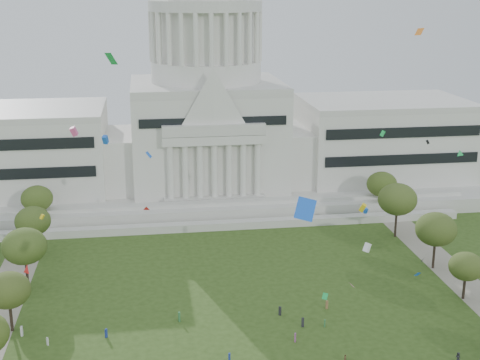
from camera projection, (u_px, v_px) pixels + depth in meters
capitol at (207, 122)px, 198.80m from camera, size 160.00×64.50×91.30m
row_tree_l_3 at (8, 290)px, 120.93m from camera, size 8.12×8.12×11.55m
row_tree_r_3 at (466, 266)px, 133.95m from camera, size 7.01×7.01×9.98m
row_tree_l_4 at (24, 246)px, 138.19m from camera, size 9.29×9.29×13.21m
row_tree_r_4 at (436, 229)px, 148.17m from camera, size 9.19×9.19×13.06m
row_tree_l_5 at (33, 221)px, 155.98m from camera, size 8.33×8.33×11.85m
row_tree_r_5 at (397, 199)px, 166.97m from camera, size 9.82×9.82×13.96m
row_tree_l_6 at (37, 199)px, 173.02m from camera, size 8.19×8.19×11.64m
row_tree_r_6 at (382, 184)px, 184.76m from camera, size 8.42×8.42×11.97m
person_0 at (458, 357)px, 112.63m from camera, size 0.97×1.07×1.84m
person_10 at (345, 359)px, 112.32m from camera, size 0.85×1.09×1.65m
kite_swarm at (294, 238)px, 93.87m from camera, size 94.34×104.11×66.05m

